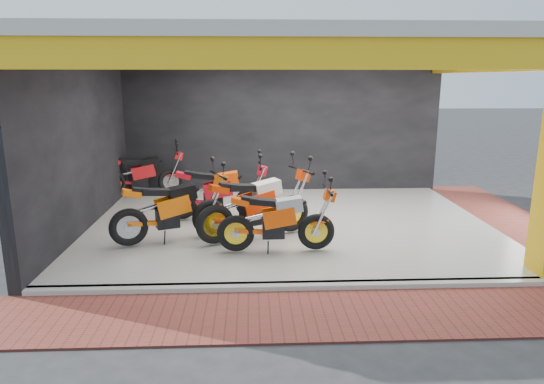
{
  "coord_description": "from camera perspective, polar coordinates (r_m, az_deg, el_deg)",
  "views": [
    {
      "loc": [
        -0.79,
        -7.5,
        3.01
      ],
      "look_at": [
        -0.4,
        1.35,
        0.9
      ],
      "focal_mm": 32.0,
      "sensor_mm": 36.0,
      "label": 1
    }
  ],
  "objects": [
    {
      "name": "ground",
      "position": [
        8.12,
        3.27,
        -8.39
      ],
      "size": [
        80.0,
        80.0,
        0.0
      ],
      "primitive_type": "plane",
      "color": "#2D2D30",
      "rests_on": "ground"
    },
    {
      "name": "showroom_floor",
      "position": [
        9.98,
        2.13,
        -3.87
      ],
      "size": [
        8.0,
        6.0,
        0.1
      ],
      "primitive_type": "cube",
      "color": "silver",
      "rests_on": "ground"
    },
    {
      "name": "showroom_ceiling",
      "position": [
        9.55,
        2.32,
        16.93
      ],
      "size": [
        8.4,
        6.4,
        0.2
      ],
      "primitive_type": "cube",
      "color": "beige",
      "rests_on": "corner_column"
    },
    {
      "name": "back_wall",
      "position": [
        12.68,
        1.07,
        7.69
      ],
      "size": [
        8.2,
        0.2,
        3.5
      ],
      "primitive_type": "cube",
      "color": "black",
      "rests_on": "ground"
    },
    {
      "name": "left_wall",
      "position": [
        10.14,
        -21.66,
        5.32
      ],
      "size": [
        0.2,
        6.2,
        3.5
      ],
      "primitive_type": "cube",
      "color": "black",
      "rests_on": "ground"
    },
    {
      "name": "header_beam_front",
      "position": [
        6.55,
        4.57,
        15.91
      ],
      "size": [
        8.4,
        0.3,
        0.4
      ],
      "primitive_type": "cube",
      "color": "#EAB113",
      "rests_on": "corner_column"
    },
    {
      "name": "header_beam_right",
      "position": [
        10.64,
        24.99,
        13.75
      ],
      "size": [
        0.3,
        6.4,
        0.4
      ],
      "primitive_type": "cube",
      "color": "#EAB113",
      "rests_on": "corner_column"
    },
    {
      "name": "floor_kerb",
      "position": [
        7.16,
        4.1,
        -11.03
      ],
      "size": [
        8.0,
        0.2,
        0.1
      ],
      "primitive_type": "cube",
      "color": "silver",
      "rests_on": "ground"
    },
    {
      "name": "paver_front",
      "position": [
        6.48,
        4.91,
        -14.15
      ],
      "size": [
        9.0,
        1.4,
        0.03
      ],
      "primitive_type": "cube",
      "color": "brown",
      "rests_on": "ground"
    },
    {
      "name": "paver_right",
      "position": [
        11.42,
        26.95,
        -3.31
      ],
      "size": [
        1.4,
        7.0,
        0.03
      ],
      "primitive_type": "cube",
      "color": "brown",
      "rests_on": "ground"
    },
    {
      "name": "moto_hero",
      "position": [
        9.13,
        2.33,
        -0.45
      ],
      "size": [
        2.53,
        1.78,
        1.45
      ],
      "primitive_type": null,
      "rotation": [
        0.0,
        0.0,
        0.43
      ],
      "color": "red",
      "rests_on": "showroom_floor"
    },
    {
      "name": "moto_row_a",
      "position": [
        8.22,
        5.27,
        -2.65
      ],
      "size": [
        2.13,
        0.82,
        1.29
      ],
      "primitive_type": null,
      "rotation": [
        0.0,
        0.0,
        0.02
      ],
      "color": "#F64E0A",
      "rests_on": "showroom_floor"
    },
    {
      "name": "moto_row_b",
      "position": [
        9.02,
        -7.39,
        -0.95
      ],
      "size": [
        2.41,
        1.64,
        1.38
      ],
      "primitive_type": null,
      "rotation": [
        0.0,
        0.0,
        0.39
      ],
      "color": "orange",
      "rests_on": "showroom_floor"
    },
    {
      "name": "moto_row_c",
      "position": [
        10.01,
        -2.47,
        0.55
      ],
      "size": [
        2.26,
        0.87,
        1.37
      ],
      "primitive_type": null,
      "rotation": [
        0.0,
        0.0,
        0.02
      ],
      "color": "red",
      "rests_on": "showroom_floor"
    },
    {
      "name": "moto_row_d",
      "position": [
        12.37,
        -11.85,
        2.63
      ],
      "size": [
        2.26,
        1.14,
        1.32
      ],
      "primitive_type": null,
      "rotation": [
        0.0,
        0.0,
        0.16
      ],
      "color": "red",
      "rests_on": "showroom_floor"
    }
  ]
}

